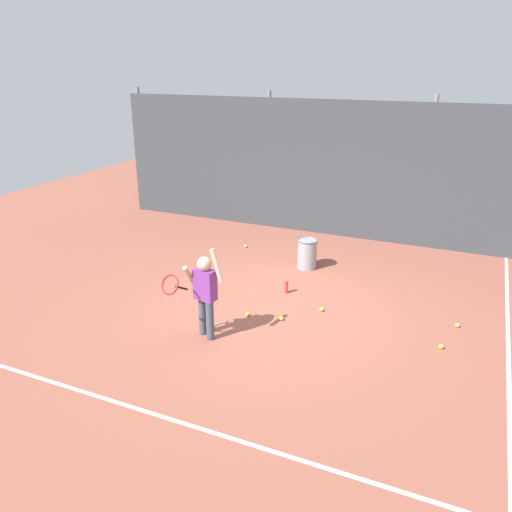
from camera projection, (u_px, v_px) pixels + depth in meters
name	position (u px, v px, depth m)	size (l,w,h in m)	color
ground_plane	(269.00, 309.00, 8.09)	(20.00, 20.00, 0.00)	brown
court_line_baseline	(167.00, 418.00, 5.62)	(9.00, 0.05, 0.00)	white
court_line_sideline	(508.00, 324.00, 7.63)	(0.05, 9.00, 0.00)	white
back_fence_windscreen	(342.00, 170.00, 11.02)	(10.78, 0.08, 2.92)	#383D42
fence_post_0	(142.00, 150.00, 13.05)	(0.09, 0.09, 3.07)	slate
fence_post_1	(269.00, 161.00, 11.71)	(0.09, 0.09, 3.07)	slate
fence_post_2	(428.00, 173.00, 10.37)	(0.09, 0.09, 3.07)	slate
tennis_player	(204.00, 290.00, 7.03)	(0.79, 0.57, 1.35)	#3F4C59
ball_hopper	(307.00, 253.00, 9.61)	(0.38, 0.38, 0.56)	gray
water_bottle	(286.00, 287.00, 8.62)	(0.07, 0.07, 0.22)	#D83F33
tennis_ball_0	(441.00, 347.00, 6.97)	(0.07, 0.07, 0.07)	#CCE033
tennis_ball_2	(246.00, 246.00, 10.75)	(0.07, 0.07, 0.07)	#CCE033
tennis_ball_3	(458.00, 325.00, 7.53)	(0.07, 0.07, 0.07)	#CCE033
tennis_ball_4	(322.00, 309.00, 8.01)	(0.07, 0.07, 0.07)	#CCE033
tennis_ball_5	(281.00, 318.00, 7.73)	(0.07, 0.07, 0.07)	#CCE033
tennis_ball_6	(248.00, 314.00, 7.86)	(0.07, 0.07, 0.07)	#CCE033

